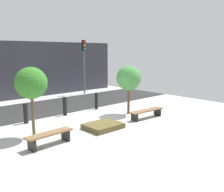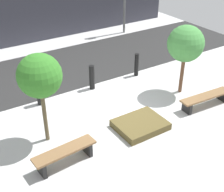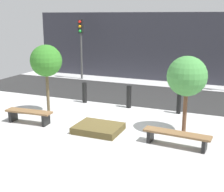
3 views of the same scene
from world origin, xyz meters
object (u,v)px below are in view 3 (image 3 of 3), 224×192
Objects in this scene: bollard_far_left at (85,92)px; bollard_left at (129,97)px; traffic_light_west at (81,38)px; bench_left at (29,114)px; tree_behind_right_bench at (187,77)px; bench_right at (177,136)px; bollard_center at (179,102)px; planter_bed at (98,128)px; tree_behind_left_bench at (46,61)px.

bollard_left is (2.05, 0.00, 0.02)m from bollard_far_left.
bench_left is at bearing -75.23° from traffic_light_west.
bollard_far_left reaches higher than bench_left.
bench_right is at bearing -90.00° from tree_behind_right_bench.
bench_right is 3.22m from bollard_center.
bench_right is at bearing -46.99° from traffic_light_west.
bollard_center reaches higher than planter_bed.
tree_behind_right_bench is (0.00, 1.21, 1.54)m from bench_right.
bench_left is 1.17× the size of planter_bed.
bench_right is 2.13× the size of bollard_center.
bench_left is 0.69× the size of tree_behind_right_bench.
traffic_light_west is (-2.05, 6.58, 0.35)m from tree_behind_left_bench.
tree_behind_left_bench is (-5.22, 1.21, 1.74)m from bench_right.
bollard_center is at bearing 103.85° from bench_right.
bench_right is 2.62m from planter_bed.
traffic_light_west is at bearing 136.92° from bench_right.
bollard_left is at bearing -44.78° from traffic_light_west.
bench_right is (5.22, -0.00, -0.02)m from bench_left.
bench_left is 0.50× the size of traffic_light_west.
bench_left is at bearing -145.81° from bollard_center.
bollard_center is (4.66, 3.17, 0.14)m from bench_left.
planter_bed is at bearing 0.47° from bench_left.
planter_bed is at bearing 179.53° from bench_right.
planter_bed is 0.56× the size of tree_behind_left_bench.
bench_right is at bearing -80.06° from bollard_center.
traffic_light_west is at bearing 107.34° from tree_behind_left_bench.
bollard_left is 6.85m from traffic_light_west.
tree_behind_left_bench is 2.96× the size of bollard_far_left.
tree_behind_left_bench reaches higher than planter_bed.
bench_right is 0.57× the size of traffic_light_west.
bollard_center is at bearing 0.00° from bollard_far_left.
traffic_light_west is at bearing 135.22° from bollard_left.
traffic_light_west is at bearing 121.55° from planter_bed.
planter_bed is at bearing -58.45° from traffic_light_west.
traffic_light_west reaches higher than bollard_center.
bollard_center reaches higher than bollard_far_left.
bollard_center is 8.38m from traffic_light_west.
tree_behind_left_bench is (-2.61, 1.01, 1.94)m from planter_bed.
bollard_far_left is at bearing 157.24° from tree_behind_right_bench.
planter_bed is 0.59× the size of tree_behind_right_bench.
tree_behind_left_bench is 2.85× the size of bollard_left.
bollard_far_left is 0.97× the size of bollard_center.
tree_behind_right_bench is at bearing -36.86° from bollard_left.
traffic_light_west is (-7.27, 7.79, 2.10)m from bench_right.
bench_left is 1.85× the size of bollard_left.
tree_behind_left_bench reaches higher than tree_behind_right_bench.
tree_behind_left_bench reaches higher than bench_right.
bench_right is 1.96m from tree_behind_right_bench.
tree_behind_left_bench is 5.22m from tree_behind_right_bench.
bench_right is at bearing -34.19° from bollard_far_left.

